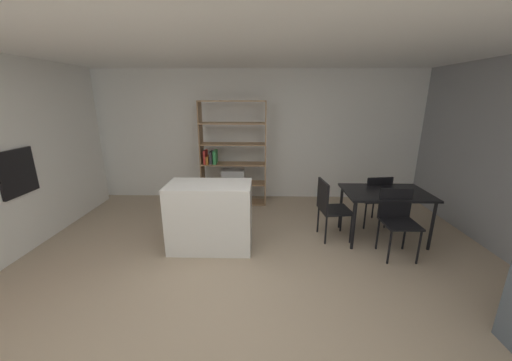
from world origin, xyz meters
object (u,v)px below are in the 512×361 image
object	(u,v)px
dining_chair_island_side	(329,205)
dining_chair_near	(397,216)
open_bookshelf	(231,160)
built_in_oven	(17,172)
dining_table	(385,196)
dining_chair_far	(374,196)
kitchen_island	(210,216)

from	to	relation	value
dining_chair_island_side	dining_chair_near	size ratio (longest dim) A/B	1.01
open_bookshelf	dining_chair_near	bearing A→B (deg)	-38.11
built_in_oven	dining_table	xyz separation A→B (m)	(4.99, 0.45, -0.45)
dining_table	dining_chair_far	bearing A→B (deg)	88.14
open_bookshelf	dining_chair_island_side	distance (m)	2.19
open_bookshelf	dining_chair_far	xyz separation A→B (m)	(2.41, -1.02, -0.36)
kitchen_island	dining_chair_near	xyz separation A→B (m)	(2.51, -0.10, 0.07)
dining_table	dining_chair_near	xyz separation A→B (m)	(-0.00, -0.43, -0.12)
dining_table	dining_chair_far	size ratio (longest dim) A/B	1.37
kitchen_island	dining_chair_island_side	distance (m)	1.73
built_in_oven	dining_table	world-z (taller)	built_in_oven
dining_chair_far	dining_chair_near	size ratio (longest dim) A/B	0.97
dining_chair_island_side	dining_chair_far	xyz separation A→B (m)	(0.82, 0.44, -0.01)
built_in_oven	open_bookshelf	size ratio (longest dim) A/B	0.30
kitchen_island	dining_chair_near	size ratio (longest dim) A/B	1.27
kitchen_island	dining_table	size ratio (longest dim) A/B	0.95
dining_table	dining_chair_island_side	distance (m)	0.82
kitchen_island	dining_chair_near	bearing A→B (deg)	-2.26
dining_chair_island_side	dining_chair_near	xyz separation A→B (m)	(0.81, -0.42, 0.01)
dining_chair_island_side	built_in_oven	bearing A→B (deg)	89.64
kitchen_island	dining_chair_far	world-z (taller)	kitchen_island
kitchen_island	open_bookshelf	distance (m)	1.83
open_bookshelf	dining_chair_island_side	world-z (taller)	open_bookshelf
dining_table	dining_chair_island_side	world-z (taller)	dining_chair_island_side
dining_table	dining_chair_near	world-z (taller)	dining_chair_near
open_bookshelf	dining_chair_island_side	size ratio (longest dim) A/B	2.22
dining_table	dining_chair_near	size ratio (longest dim) A/B	1.33
dining_chair_near	dining_chair_far	bearing A→B (deg)	88.17
kitchen_island	dining_chair_far	size ratio (longest dim) A/B	1.31
dining_chair_near	dining_chair_island_side	bearing A→B (deg)	151.76
kitchen_island	dining_chair_island_side	bearing A→B (deg)	10.65
built_in_oven	dining_chair_near	bearing A→B (deg)	0.24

